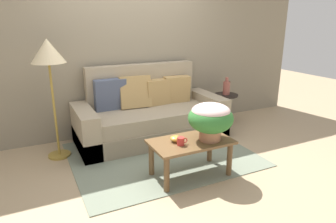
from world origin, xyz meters
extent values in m
plane|color=tan|center=(0.00, 0.00, 0.00)|extent=(14.00, 14.00, 0.00)
cube|color=gray|center=(0.00, 1.22, 1.34)|extent=(6.40, 0.12, 2.67)
cube|color=gray|center=(0.00, 0.07, 0.01)|extent=(2.33, 1.87, 0.01)
cube|color=gray|center=(0.11, 0.65, 0.13)|extent=(2.21, 0.95, 0.26)
cube|color=gray|center=(0.11, 0.62, 0.37)|extent=(1.74, 0.85, 0.21)
cube|color=gray|center=(0.11, 1.04, 0.67)|extent=(1.74, 0.17, 0.86)
cube|color=gray|center=(-0.88, 0.65, 0.30)|extent=(0.24, 0.95, 0.60)
cube|color=gray|center=(1.10, 0.65, 0.30)|extent=(0.24, 0.95, 0.60)
cube|color=tan|center=(-0.06, 0.87, 0.71)|extent=(0.49, 0.26, 0.49)
cube|color=#4C5670|center=(-0.44, 0.89, 0.70)|extent=(0.46, 0.17, 0.47)
cube|color=tan|center=(0.65, 0.87, 0.68)|extent=(0.43, 0.22, 0.42)
cube|color=tan|center=(0.30, 0.87, 0.67)|extent=(0.41, 0.21, 0.39)
cylinder|color=brown|center=(-0.33, -0.78, 0.20)|extent=(0.06, 0.06, 0.41)
cylinder|color=brown|center=(0.48, -0.78, 0.20)|extent=(0.06, 0.06, 0.41)
cylinder|color=brown|center=(-0.33, -0.38, 0.20)|extent=(0.06, 0.06, 0.41)
cylinder|color=brown|center=(0.48, -0.38, 0.20)|extent=(0.06, 0.06, 0.41)
cube|color=brown|center=(0.07, -0.58, 0.42)|extent=(0.93, 0.53, 0.03)
cylinder|color=black|center=(1.54, 0.75, 0.01)|extent=(0.26, 0.26, 0.03)
cylinder|color=black|center=(1.54, 0.75, 0.26)|extent=(0.05, 0.05, 0.47)
cylinder|color=black|center=(1.54, 0.75, 0.51)|extent=(0.41, 0.41, 0.03)
cylinder|color=olive|center=(-1.24, 0.64, 0.01)|extent=(0.29, 0.29, 0.03)
cylinder|color=olive|center=(-1.24, 0.64, 0.64)|extent=(0.03, 0.03, 1.22)
cone|color=beige|center=(-1.24, 0.64, 1.39)|extent=(0.42, 0.42, 0.29)
cylinder|color=#A36B4C|center=(0.28, -0.65, 0.51)|extent=(0.24, 0.24, 0.15)
ellipsoid|color=#337533|center=(0.28, -0.65, 0.70)|extent=(0.51, 0.51, 0.33)
ellipsoid|color=beige|center=(0.28, -0.65, 0.78)|extent=(0.43, 0.43, 0.18)
cylinder|color=red|center=(-0.09, -0.64, 0.48)|extent=(0.08, 0.08, 0.09)
torus|color=red|center=(-0.04, -0.64, 0.48)|extent=(0.06, 0.01, 0.06)
cylinder|color=gold|center=(-0.09, -0.53, 0.45)|extent=(0.05, 0.05, 0.02)
ellipsoid|color=gold|center=(-0.09, -0.53, 0.48)|extent=(0.13, 0.13, 0.06)
cylinder|color=#934C42|center=(1.54, 0.75, 0.64)|extent=(0.12, 0.12, 0.22)
cylinder|color=#934C42|center=(1.54, 0.75, 0.78)|extent=(0.05, 0.05, 0.07)
camera|label=1|loc=(-1.54, -3.30, 1.76)|focal=32.08mm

